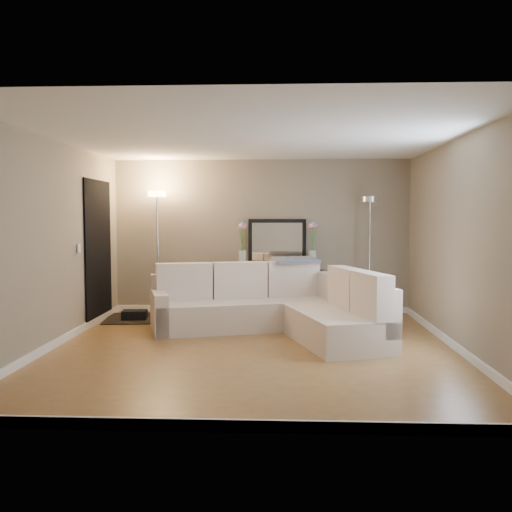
{
  "coord_description": "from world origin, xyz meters",
  "views": [
    {
      "loc": [
        0.36,
        -6.96,
        1.64
      ],
      "look_at": [
        0.0,
        0.8,
        1.1
      ],
      "focal_mm": 40.0,
      "sensor_mm": 36.0,
      "label": 1
    }
  ],
  "objects_px": {
    "console_table": "(272,286)",
    "floor_lamp_unlit": "(370,232)",
    "sectional_sofa": "(277,307)",
    "floor_lamp_lit": "(157,228)"
  },
  "relations": [
    {
      "from": "sectional_sofa",
      "to": "floor_lamp_lit",
      "type": "relative_size",
      "value": 1.63
    },
    {
      "from": "sectional_sofa",
      "to": "floor_lamp_unlit",
      "type": "xyz_separation_m",
      "value": [
        1.47,
        1.23,
        1.03
      ]
    },
    {
      "from": "console_table",
      "to": "floor_lamp_unlit",
      "type": "distance_m",
      "value": 1.83
    },
    {
      "from": "console_table",
      "to": "floor_lamp_unlit",
      "type": "relative_size",
      "value": 0.71
    },
    {
      "from": "sectional_sofa",
      "to": "console_table",
      "type": "distance_m",
      "value": 1.43
    },
    {
      "from": "console_table",
      "to": "floor_lamp_unlit",
      "type": "xyz_separation_m",
      "value": [
        1.57,
        -0.2,
        0.91
      ]
    },
    {
      "from": "console_table",
      "to": "floor_lamp_lit",
      "type": "height_order",
      "value": "floor_lamp_lit"
    },
    {
      "from": "floor_lamp_lit",
      "to": "floor_lamp_unlit",
      "type": "distance_m",
      "value": 3.48
    },
    {
      "from": "floor_lamp_unlit",
      "to": "console_table",
      "type": "bearing_deg",
      "value": 172.86
    },
    {
      "from": "console_table",
      "to": "floor_lamp_unlit",
      "type": "height_order",
      "value": "floor_lamp_unlit"
    }
  ]
}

